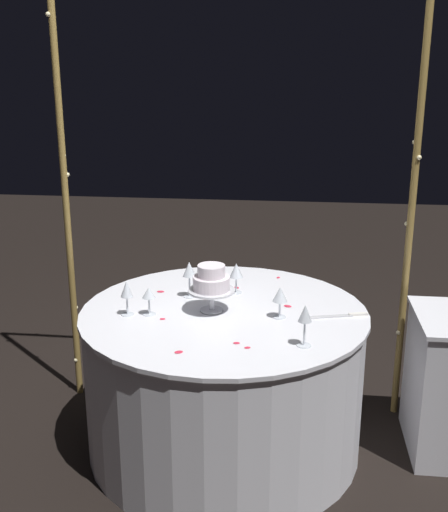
% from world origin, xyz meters
% --- Properties ---
extents(ground_plane, '(12.00, 12.00, 0.00)m').
position_xyz_m(ground_plane, '(0.00, 0.00, 0.00)').
color(ground_plane, black).
extents(decorative_arch, '(1.84, 0.06, 2.40)m').
position_xyz_m(decorative_arch, '(-0.00, 0.41, 1.52)').
color(decorative_arch, olive).
rests_on(decorative_arch, ground).
extents(main_table, '(1.36, 1.36, 0.72)m').
position_xyz_m(main_table, '(0.00, 0.00, 0.36)').
color(main_table, white).
rests_on(main_table, ground).
extents(tiered_cake, '(0.22, 0.22, 0.23)m').
position_xyz_m(tiered_cake, '(-0.06, -0.02, 0.87)').
color(tiered_cake, silver).
rests_on(tiered_cake, main_table).
extents(wine_glass_0, '(0.07, 0.07, 0.15)m').
position_xyz_m(wine_glass_0, '(0.26, -0.06, 0.83)').
color(wine_glass_0, silver).
rests_on(wine_glass_0, main_table).
extents(wine_glass_1, '(0.06, 0.06, 0.13)m').
position_xyz_m(wine_glass_1, '(-0.34, -0.09, 0.82)').
color(wine_glass_1, silver).
rests_on(wine_glass_1, main_table).
extents(wine_glass_2, '(0.06, 0.06, 0.17)m').
position_xyz_m(wine_glass_2, '(-0.44, -0.11, 0.84)').
color(wine_glass_2, silver).
rests_on(wine_glass_2, main_table).
extents(wine_glass_3, '(0.06, 0.06, 0.18)m').
position_xyz_m(wine_glass_3, '(-0.19, 0.16, 0.86)').
color(wine_glass_3, silver).
rests_on(wine_glass_3, main_table).
extents(wine_glass_4, '(0.07, 0.07, 0.16)m').
position_xyz_m(wine_glass_4, '(0.03, 0.24, 0.84)').
color(wine_glass_4, silver).
rests_on(wine_glass_4, main_table).
extents(wine_glass_5, '(0.06, 0.06, 0.18)m').
position_xyz_m(wine_glass_5, '(0.37, -0.35, 0.85)').
color(wine_glass_5, silver).
rests_on(wine_glass_5, main_table).
extents(cake_knife, '(0.29, 0.10, 0.01)m').
position_xyz_m(cake_knife, '(0.55, -0.01, 0.72)').
color(cake_knife, silver).
rests_on(cake_knife, main_table).
extents(rose_petal_0, '(0.03, 0.02, 0.00)m').
position_xyz_m(rose_petal_0, '(0.14, -0.40, 0.72)').
color(rose_petal_0, '#E02D47').
rests_on(rose_petal_0, main_table).
extents(rose_petal_1, '(0.04, 0.04, 0.00)m').
position_xyz_m(rose_petal_1, '(0.03, 0.32, 0.72)').
color(rose_petal_1, '#E02D47').
rests_on(rose_petal_1, main_table).
extents(rose_petal_2, '(0.03, 0.02, 0.00)m').
position_xyz_m(rose_petal_2, '(-0.27, -0.14, 0.72)').
color(rose_petal_2, '#E02D47').
rests_on(rose_petal_2, main_table).
extents(rose_petal_3, '(0.03, 0.02, 0.00)m').
position_xyz_m(rose_petal_3, '(0.09, -0.36, 0.72)').
color(rose_petal_3, '#E02D47').
rests_on(rose_petal_3, main_table).
extents(rose_petal_4, '(0.04, 0.04, 0.00)m').
position_xyz_m(rose_petal_4, '(-0.21, 0.58, 0.72)').
color(rose_petal_4, '#E02D47').
rests_on(rose_petal_4, main_table).
extents(rose_petal_5, '(0.04, 0.04, 0.00)m').
position_xyz_m(rose_petal_5, '(-0.13, -0.47, 0.72)').
color(rose_petal_5, '#E02D47').
rests_on(rose_petal_5, main_table).
extents(rose_petal_6, '(0.03, 0.03, 0.00)m').
position_xyz_m(rose_petal_6, '(0.24, 0.51, 0.72)').
color(rose_petal_6, '#E02D47').
rests_on(rose_petal_6, main_table).
extents(rose_petal_7, '(0.04, 0.03, 0.00)m').
position_xyz_m(rose_petal_7, '(-0.35, 0.21, 0.72)').
color(rose_petal_7, '#E02D47').
rests_on(rose_petal_7, main_table).
extents(rose_petal_8, '(0.05, 0.04, 0.00)m').
position_xyz_m(rose_petal_8, '(0.30, 0.08, 0.72)').
color(rose_petal_8, '#E02D47').
rests_on(rose_petal_8, main_table).
extents(rose_petal_9, '(0.04, 0.03, 0.00)m').
position_xyz_m(rose_petal_9, '(-0.11, 0.14, 0.72)').
color(rose_petal_9, '#E02D47').
rests_on(rose_petal_9, main_table).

